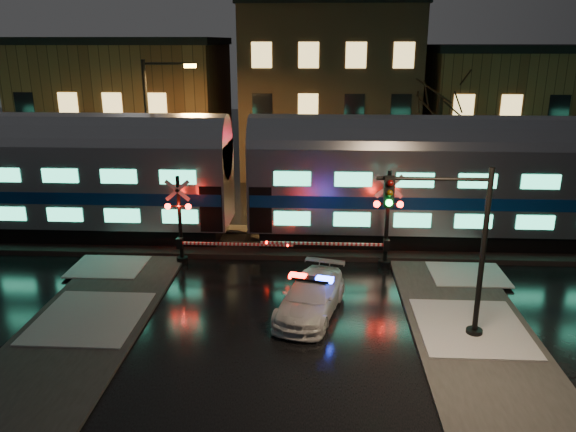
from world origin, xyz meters
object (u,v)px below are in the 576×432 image
object	(u,v)px
crossing_signal_right	(378,229)
crossing_signal_left	(188,229)
police_car	(311,297)
traffic_light	(454,251)
streetlight	(154,129)

from	to	relation	value
crossing_signal_right	crossing_signal_left	world-z (taller)	crossing_signal_right
police_car	crossing_signal_right	bearing A→B (deg)	71.79
traffic_light	crossing_signal_left	bearing A→B (deg)	136.20
police_car	crossing_signal_right	distance (m)	5.25
police_car	crossing_signal_right	size ratio (longest dim) A/B	0.80
traffic_light	crossing_signal_right	bearing A→B (deg)	93.38
streetlight	crossing_signal_right	bearing A→B (deg)	-30.78
crossing_signal_right	crossing_signal_left	distance (m)	8.05
crossing_signal_left	traffic_light	size ratio (longest dim) A/B	0.97
streetlight	police_car	bearing A→B (deg)	-52.42
crossing_signal_left	streetlight	xyz separation A→B (m)	(-3.19, 6.70, 3.22)
police_car	traffic_light	bearing A→B (deg)	-3.56
police_car	traffic_light	xyz separation A→B (m)	(4.47, -1.42, 2.36)
police_car	crossing_signal_right	xyz separation A→B (m)	(2.74, 4.34, 1.10)
streetlight	traffic_light	bearing A→B (deg)	-43.86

